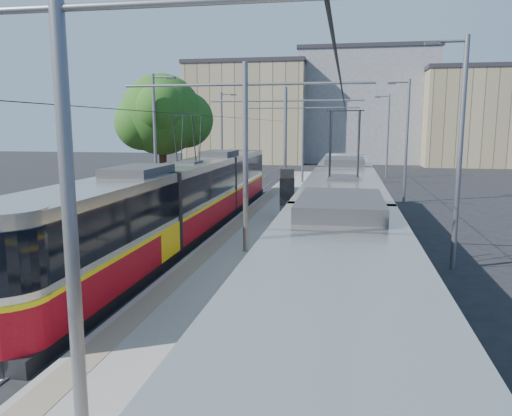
# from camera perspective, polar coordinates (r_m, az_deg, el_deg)

# --- Properties ---
(ground) EXTENTS (160.00, 160.00, 0.00)m
(ground) POSITION_cam_1_polar(r_m,az_deg,el_deg) (11.89, -9.19, -15.74)
(ground) COLOR black
(ground) RESTS_ON ground
(platform) EXTENTS (4.00, 50.00, 0.30)m
(platform) POSITION_cam_1_polar(r_m,az_deg,el_deg) (27.80, 2.53, -0.74)
(platform) COLOR gray
(platform) RESTS_ON ground
(tactile_strip_left) EXTENTS (0.70, 50.00, 0.01)m
(tactile_strip_left) POSITION_cam_1_polar(r_m,az_deg,el_deg) (28.00, -0.40, -0.33)
(tactile_strip_left) COLOR gray
(tactile_strip_left) RESTS_ON platform
(tactile_strip_right) EXTENTS (0.70, 50.00, 0.01)m
(tactile_strip_right) POSITION_cam_1_polar(r_m,az_deg,el_deg) (27.62, 5.52, -0.51)
(tactile_strip_right) COLOR gray
(tactile_strip_right) RESTS_ON platform
(rails) EXTENTS (8.71, 70.00, 0.03)m
(rails) POSITION_cam_1_polar(r_m,az_deg,el_deg) (27.82, 2.53, -1.01)
(rails) COLOR gray
(rails) RESTS_ON ground
(tram_left) EXTENTS (2.43, 28.66, 5.50)m
(tram_left) POSITION_cam_1_polar(r_m,az_deg,el_deg) (23.78, -7.64, 1.28)
(tram_left) COLOR black
(tram_left) RESTS_ON ground
(tram_right) EXTENTS (2.43, 31.57, 5.50)m
(tram_right) POSITION_cam_1_polar(r_m,az_deg,el_deg) (16.74, 9.81, -1.67)
(tram_right) COLOR black
(tram_right) RESTS_ON ground
(catenary) EXTENTS (9.20, 70.00, 7.00)m
(catenary) POSITION_cam_1_polar(r_m,az_deg,el_deg) (24.56, 1.69, 8.20)
(catenary) COLOR slate
(catenary) RESTS_ON platform
(street_lamps) EXTENTS (15.18, 38.22, 8.00)m
(street_lamps) POSITION_cam_1_polar(r_m,az_deg,el_deg) (31.35, 3.60, 7.81)
(street_lamps) COLOR slate
(street_lamps) RESTS_ON ground
(shelter) EXTENTS (0.90, 1.28, 2.61)m
(shelter) POSITION_cam_1_polar(r_m,az_deg,el_deg) (25.37, 3.52, 1.76)
(shelter) COLOR black
(shelter) RESTS_ON platform
(tree) EXTENTS (5.74, 5.31, 8.35)m
(tree) POSITION_cam_1_polar(r_m,az_deg,el_deg) (33.39, -10.04, 10.29)
(tree) COLOR #382314
(tree) RESTS_ON ground
(building_left) EXTENTS (16.32, 12.24, 13.58)m
(building_left) POSITION_cam_1_polar(r_m,az_deg,el_deg) (71.47, -0.72, 10.79)
(building_left) COLOR #988967
(building_left) RESTS_ON ground
(building_centre) EXTENTS (18.36, 14.28, 15.43)m
(building_centre) POSITION_cam_1_polar(r_m,az_deg,el_deg) (74.20, 12.36, 11.24)
(building_centre) COLOR gray
(building_centre) RESTS_ON ground
(building_right) EXTENTS (14.28, 10.20, 12.26)m
(building_right) POSITION_cam_1_polar(r_m,az_deg,el_deg) (70.05, 24.15, 9.47)
(building_right) COLOR #988967
(building_right) RESTS_ON ground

